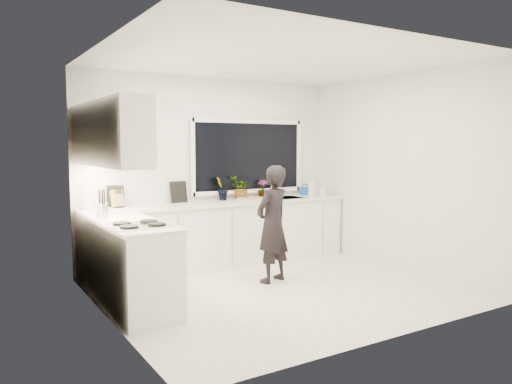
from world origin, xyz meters
TOP-DOWN VIEW (x-y plane):
  - floor at (0.00, 0.00)m, footprint 4.00×3.50m
  - wall_back at (0.00, 1.76)m, footprint 4.00×0.02m
  - wall_left at (-2.01, 0.00)m, footprint 0.02×3.50m
  - wall_right at (2.01, 0.00)m, footprint 0.02×3.50m
  - ceiling at (0.00, 0.00)m, footprint 4.00×3.50m
  - window at (0.60, 1.73)m, footprint 1.80×0.02m
  - base_cabinets_back at (0.00, 1.45)m, footprint 3.92×0.58m
  - base_cabinets_left at (-1.67, 0.35)m, footprint 0.58×1.60m
  - countertop_back at (0.00, 1.44)m, footprint 3.94×0.62m
  - countertop_left at (-1.67, 0.35)m, footprint 0.62×1.60m
  - upper_cabinets at (-1.79, 0.70)m, footprint 0.34×2.10m
  - sink at (1.05, 1.45)m, footprint 0.58×0.42m
  - faucet at (1.05, 1.65)m, footprint 0.03×0.03m
  - stovetop at (-1.69, -0.00)m, footprint 0.56×0.48m
  - person at (0.14, 0.36)m, footprint 0.63×0.52m
  - pizza_tray at (0.49, 1.42)m, footprint 0.50×0.43m
  - pizza at (0.49, 1.42)m, footprint 0.45×0.38m
  - watering_can at (1.59, 1.61)m, footprint 0.18×0.18m
  - paper_towel_roll at (-1.85, 1.55)m, footprint 0.13×0.13m
  - knife_block at (-1.45, 1.59)m, footprint 0.15×0.13m
  - utensil_crock at (-1.85, 0.80)m, footprint 0.14×0.14m
  - picture_frame_large at (-1.45, 1.69)m, footprint 0.21×0.11m
  - picture_frame_small at (-0.56, 1.69)m, footprint 0.25×0.04m
  - herb_plants at (0.45, 1.61)m, footprint 1.14×0.37m
  - soap_bottles at (1.54, 1.30)m, footprint 0.36×0.16m

SIDE VIEW (x-z plane):
  - floor at x=0.00m, z-range -0.02..0.00m
  - base_cabinets_back at x=0.00m, z-range 0.00..0.88m
  - base_cabinets_left at x=-1.67m, z-range 0.00..0.88m
  - person at x=0.14m, z-range 0.00..1.48m
  - sink at x=1.05m, z-range 0.80..0.94m
  - countertop_back at x=0.00m, z-range 0.88..0.92m
  - countertop_left at x=-1.67m, z-range 0.88..0.92m
  - stovetop at x=-1.69m, z-range 0.92..0.95m
  - pizza_tray at x=0.49m, z-range 0.92..0.95m
  - pizza at x=0.49m, z-range 0.95..0.96m
  - watering_can at x=1.59m, z-range 0.92..1.05m
  - utensil_crock at x=-1.85m, z-range 0.92..1.08m
  - faucet at x=1.05m, z-range 0.92..1.14m
  - knife_block at x=-1.45m, z-range 0.92..1.14m
  - paper_towel_roll at x=-1.85m, z-range 0.92..1.18m
  - soap_bottles at x=1.54m, z-range 0.91..1.21m
  - picture_frame_large at x=-1.45m, z-range 0.92..1.20m
  - picture_frame_small at x=-0.56m, z-range 0.92..1.22m
  - herb_plants at x=0.45m, z-range 0.91..1.26m
  - wall_back at x=0.00m, z-range 0.00..2.70m
  - wall_left at x=-2.01m, z-range 0.00..2.70m
  - wall_right at x=2.01m, z-range 0.00..2.70m
  - window at x=0.60m, z-range 1.05..2.05m
  - upper_cabinets at x=-1.79m, z-range 1.50..2.20m
  - ceiling at x=0.00m, z-range 2.70..2.72m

